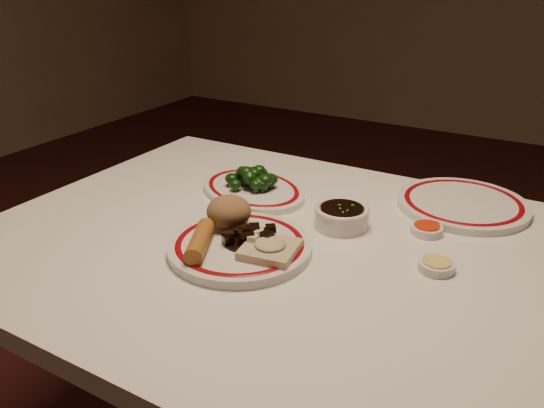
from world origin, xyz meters
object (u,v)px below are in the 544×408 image
at_px(main_plate, 240,246).
at_px(rice_mound, 229,211).
at_px(spring_roll, 200,241).
at_px(fried_wonton, 270,248).
at_px(soy_bowl, 342,217).
at_px(dining_table, 287,281).
at_px(broccoli_pile, 254,177).
at_px(stirfry_heap, 250,235).
at_px(broccoli_plate, 253,189).

bearing_deg(main_plate, rice_mound, 139.51).
bearing_deg(spring_roll, rice_mound, 68.65).
distance_m(fried_wonton, soy_bowl, 0.20).
distance_m(dining_table, broccoli_pile, 0.28).
xyz_separation_m(fried_wonton, soy_bowl, (0.05, 0.20, -0.01)).
height_order(stirfry_heap, broccoli_plate, stirfry_heap).
bearing_deg(rice_mound, stirfry_heap, -25.17).
bearing_deg(rice_mound, fried_wonton, -23.06).
distance_m(main_plate, stirfry_heap, 0.03).
xyz_separation_m(broccoli_pile, soy_bowl, (0.25, -0.06, -0.02)).
xyz_separation_m(main_plate, fried_wonton, (0.07, -0.01, 0.02)).
xyz_separation_m(fried_wonton, broccoli_pile, (-0.19, 0.25, 0.01)).
bearing_deg(broccoli_plate, broccoli_pile, 16.37).
relative_size(fried_wonton, soy_bowl, 0.98).
bearing_deg(dining_table, broccoli_plate, 137.34).
relative_size(rice_mound, broccoli_pile, 0.75).
bearing_deg(dining_table, main_plate, -125.90).
bearing_deg(dining_table, spring_roll, -127.91).
relative_size(stirfry_heap, broccoli_pile, 0.90).
distance_m(dining_table, fried_wonton, 0.15).
distance_m(main_plate, broccoli_plate, 0.28).
height_order(rice_mound, soy_bowl, rice_mound).
relative_size(broccoli_plate, soy_bowl, 3.06).
bearing_deg(soy_bowl, broccoli_pile, 167.05).
xyz_separation_m(broccoli_plate, broccoli_pile, (0.00, 0.00, 0.03)).
relative_size(fried_wonton, broccoli_pile, 0.92).
bearing_deg(dining_table, broccoli_pile, 136.92).
bearing_deg(broccoli_pile, fried_wonton, -52.92).
height_order(fried_wonton, soy_bowl, fried_wonton).
xyz_separation_m(spring_roll, broccoli_plate, (-0.08, 0.30, -0.03)).
xyz_separation_m(main_plate, stirfry_heap, (0.01, 0.02, 0.02)).
xyz_separation_m(stirfry_heap, broccoli_plate, (-0.14, 0.23, -0.02)).
xyz_separation_m(main_plate, broccoli_plate, (-0.13, 0.25, -0.00)).
distance_m(spring_roll, fried_wonton, 0.13).
relative_size(dining_table, fried_wonton, 11.14).
relative_size(dining_table, broccoli_plate, 3.56).
relative_size(main_plate, broccoli_pile, 2.38).
distance_m(spring_roll, soy_bowl, 0.30).
height_order(rice_mound, spring_roll, rice_mound).
xyz_separation_m(rice_mound, broccoli_plate, (-0.07, 0.20, -0.04)).
height_order(main_plate, spring_roll, spring_roll).
xyz_separation_m(dining_table, stirfry_heap, (-0.04, -0.06, 0.12)).
bearing_deg(broccoli_plate, dining_table, -42.66).
bearing_deg(broccoli_pile, dining_table, -43.08).
height_order(dining_table, rice_mound, rice_mound).
height_order(stirfry_heap, soy_bowl, stirfry_heap).
distance_m(spring_roll, stirfry_heap, 0.09).
distance_m(rice_mound, fried_wonton, 0.14).
bearing_deg(soy_bowl, dining_table, -120.16).
relative_size(dining_table, rice_mound, 13.63).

